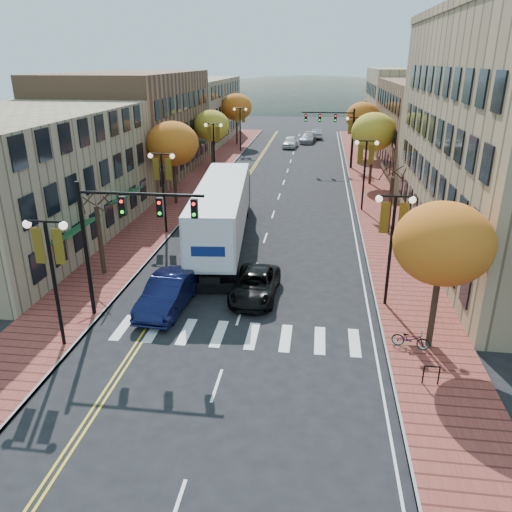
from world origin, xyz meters
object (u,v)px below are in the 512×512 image
(semi_truck, at_px, (224,207))
(navy_sedan, at_px, (168,293))
(bicycle, at_px, (411,339))
(black_suv, at_px, (255,285))

(semi_truck, distance_m, navy_sedan, 10.59)
(semi_truck, bearing_deg, bicycle, -55.24)
(semi_truck, relative_size, black_suv, 3.59)
(black_suv, bearing_deg, navy_sedan, -154.17)
(semi_truck, relative_size, bicycle, 11.15)
(black_suv, bearing_deg, semi_truck, 113.20)
(bicycle, bearing_deg, navy_sedan, 91.41)
(black_suv, height_order, bicycle, black_suv)
(navy_sedan, bearing_deg, bicycle, -7.72)
(semi_truck, distance_m, bicycle, 17.10)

